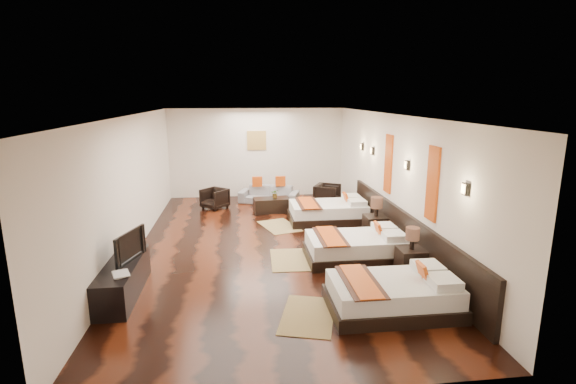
{
  "coord_description": "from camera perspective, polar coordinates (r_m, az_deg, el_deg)",
  "views": [
    {
      "loc": [
        -0.59,
        -8.72,
        3.19
      ],
      "look_at": [
        0.48,
        0.37,
        1.1
      ],
      "focal_mm": 26.47,
      "sensor_mm": 36.0,
      "label": 1
    }
  ],
  "objects": [
    {
      "name": "gold_artwork",
      "position": [
        13.54,
        -4.24,
        6.93
      ],
      "size": [
        0.6,
        0.04,
        0.6
      ],
      "primitive_type": "cube",
      "color": "#AD873F",
      "rests_on": "back_wall"
    },
    {
      "name": "sconce_mid",
      "position": [
        8.69,
        15.67,
        3.51
      ],
      "size": [
        0.07,
        0.12,
        0.18
      ],
      "color": "black",
      "rests_on": "right_wall"
    },
    {
      "name": "figurine",
      "position": [
        8.04,
        -20.24,
        -5.97
      ],
      "size": [
        0.38,
        0.38,
        0.31
      ],
      "primitive_type": "imported",
      "rotation": [
        0.0,
        0.0,
        -0.34
      ],
      "color": "brown",
      "rests_on": "tv_console"
    },
    {
      "name": "armchair_left",
      "position": [
        12.38,
        -9.83,
        -0.87
      ],
      "size": [
        0.9,
        0.9,
        0.59
      ],
      "primitive_type": "imported",
      "rotation": [
        0.0,
        0.0,
        -0.73
      ],
      "color": "black",
      "rests_on": "floor"
    },
    {
      "name": "ceiling",
      "position": [
        8.75,
        -2.91,
        10.29
      ],
      "size": [
        5.5,
        9.5,
        0.01
      ],
      "primitive_type": "cube",
      "color": "white",
      "rests_on": "floor"
    },
    {
      "name": "bed_mid",
      "position": [
        8.59,
        9.18,
        -7.28
      ],
      "size": [
        1.95,
        1.22,
        0.74
      ],
      "color": "black",
      "rests_on": "floor"
    },
    {
      "name": "book",
      "position": [
        6.95,
        -22.5,
        -10.35
      ],
      "size": [
        0.33,
        0.38,
        0.03
      ],
      "primitive_type": "imported",
      "rotation": [
        0.0,
        0.0,
        0.38
      ],
      "color": "black",
      "rests_on": "tv_console"
    },
    {
      "name": "floor",
      "position": [
        9.31,
        -2.72,
        -7.2
      ],
      "size": [
        5.5,
        9.5,
        0.01
      ],
      "primitive_type": "cube",
      "color": "black",
      "rests_on": "ground"
    },
    {
      "name": "coffee_table",
      "position": [
        11.85,
        -2.19,
        -1.76
      ],
      "size": [
        1.05,
        0.6,
        0.4
      ],
      "primitive_type": "cube",
      "rotation": [
        0.0,
        0.0,
        0.1
      ],
      "color": "black",
      "rests_on": "floor"
    },
    {
      "name": "headboard_panel",
      "position": [
        9.01,
        15.17,
        -5.31
      ],
      "size": [
        0.08,
        6.6,
        0.9
      ],
      "primitive_type": "cube",
      "color": "black",
      "rests_on": "floor"
    },
    {
      "name": "table_plant",
      "position": [
        11.78,
        -1.74,
        -0.22
      ],
      "size": [
        0.26,
        0.23,
        0.25
      ],
      "primitive_type": "imported",
      "rotation": [
        0.0,
        0.0,
        -0.18
      ],
      "color": "#296120",
      "rests_on": "coffee_table"
    },
    {
      "name": "back_wall",
      "position": [
        13.6,
        -4.22,
        5.26
      ],
      "size": [
        5.5,
        0.01,
        2.8
      ],
      "primitive_type": "cube",
      "color": "silver",
      "rests_on": "floor"
    },
    {
      "name": "armchair_right",
      "position": [
        12.59,
        5.31,
        -0.38
      ],
      "size": [
        0.93,
        0.92,
        0.64
      ],
      "primitive_type": "imported",
      "rotation": [
        0.0,
        0.0,
        1.1
      ],
      "color": "black",
      "rests_on": "floor"
    },
    {
      "name": "orange_panel_a",
      "position": [
        7.73,
        18.84,
        1.06
      ],
      "size": [
        0.04,
        0.4,
        1.3
      ],
      "primitive_type": "cube",
      "color": "#D86014",
      "rests_on": "right_wall"
    },
    {
      "name": "sconce_lounge",
      "position": [
        11.58,
        9.89,
        6.02
      ],
      "size": [
        0.07,
        0.12,
        0.18
      ],
      "color": "black",
      "rests_on": "right_wall"
    },
    {
      "name": "tv",
      "position": [
        7.44,
        -20.97,
        -6.76
      ],
      "size": [
        0.36,
        0.87,
        0.5
      ],
      "primitive_type": "imported",
      "rotation": [
        0.0,
        0.0,
        1.27
      ],
      "color": "black",
      "rests_on": "tv_console"
    },
    {
      "name": "left_wall",
      "position": [
        9.16,
        -20.23,
        0.79
      ],
      "size": [
        0.01,
        9.5,
        2.8
      ],
      "primitive_type": "cube",
      "color": "silver",
      "rests_on": "floor"
    },
    {
      "name": "nightstand_b",
      "position": [
        9.78,
        11.69,
        -4.33
      ],
      "size": [
        0.5,
        0.5,
        0.98
      ],
      "color": "black",
      "rests_on": "floor"
    },
    {
      "name": "tv_console",
      "position": [
        7.52,
        -21.25,
        -10.86
      ],
      "size": [
        0.5,
        1.8,
        0.55
      ],
      "primitive_type": "cube",
      "color": "black",
      "rests_on": "floor"
    },
    {
      "name": "bed_near",
      "position": [
        6.79,
        14.03,
        -13.18
      ],
      "size": [
        1.93,
        1.21,
        0.74
      ],
      "color": "black",
      "rests_on": "floor"
    },
    {
      "name": "bed_far",
      "position": [
        11.0,
        5.5,
        -2.65
      ],
      "size": [
        1.98,
        1.25,
        0.76
      ],
      "color": "black",
      "rests_on": "floor"
    },
    {
      "name": "jute_mat_mid",
      "position": [
        8.53,
        0.27,
        -9.07
      ],
      "size": [
        0.8,
        1.23,
        0.01
      ],
      "primitive_type": "cube",
      "rotation": [
        0.0,
        0.0,
        -0.04
      ],
      "color": "olive",
      "rests_on": "floor"
    },
    {
      "name": "sconce_far",
      "position": [
        10.73,
        11.25,
        5.44
      ],
      "size": [
        0.07,
        0.12,
        0.18
      ],
      "color": "black",
      "rests_on": "right_wall"
    },
    {
      "name": "sconce_near",
      "position": [
        6.74,
        22.7,
        0.38
      ],
      "size": [
        0.07,
        0.12,
        0.18
      ],
      "color": "black",
      "rests_on": "right_wall"
    },
    {
      "name": "nightstand_a",
      "position": [
        8.02,
        16.18,
        -8.63
      ],
      "size": [
        0.46,
        0.46,
        0.91
      ],
      "color": "black",
      "rests_on": "floor"
    },
    {
      "name": "right_wall",
      "position": [
        9.51,
        13.96,
        1.63
      ],
      "size": [
        0.01,
        9.5,
        2.8
      ],
      "primitive_type": "cube",
      "color": "silver",
      "rests_on": "floor"
    },
    {
      "name": "sofa",
      "position": [
        12.86,
        -2.57,
        -0.34
      ],
      "size": [
        1.89,
        1.21,
        0.52
      ],
      "primitive_type": "imported",
      "rotation": [
        0.0,
        0.0,
        -0.32
      ],
      "color": "gray",
      "rests_on": "floor"
    },
    {
      "name": "jute_mat_far",
      "position": [
        10.61,
        -1.17,
        -4.61
      ],
      "size": [
        1.09,
        1.37,
        0.01
      ],
      "primitive_type": "cube",
      "rotation": [
        0.0,
        0.0,
        0.32
      ],
      "color": "olive",
      "rests_on": "floor"
    },
    {
      "name": "orange_panel_b",
      "position": [
        9.73,
        13.33,
        3.7
      ],
      "size": [
        0.04,
        0.4,
        1.3
      ],
      "primitive_type": "cube",
      "color": "#D86014",
      "rests_on": "right_wall"
    },
    {
      "name": "jute_mat_near",
      "position": [
        6.55,
        2.69,
        -16.23
      ],
      "size": [
        1.05,
        1.36,
        0.01
      ],
      "primitive_type": "cube",
      "rotation": [
        0.0,
        0.0,
        -0.27
      ],
      "color": "olive",
      "rests_on": "floor"
    }
  ]
}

